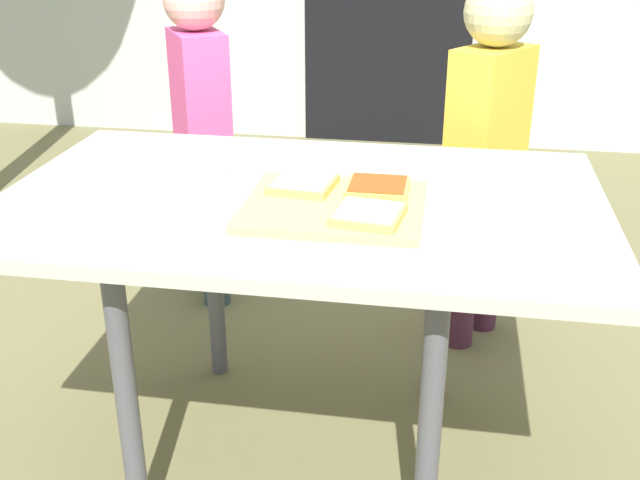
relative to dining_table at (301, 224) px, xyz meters
name	(u,v)px	position (x,y,z in m)	size (l,w,h in m)	color
ground_plane	(304,449)	(0.00, 0.00, -0.61)	(16.00, 16.00, 0.00)	brown
dining_table	(301,224)	(0.00, 0.00, 0.00)	(1.29, 0.82, 0.68)	#AAAB9C
cutting_board	(334,206)	(0.08, -0.08, 0.08)	(0.36, 0.32, 0.02)	tan
pizza_slice_near_right	(368,214)	(0.16, -0.15, 0.09)	(0.15, 0.15, 0.02)	gold
pizza_slice_far_right	(378,188)	(0.16, 0.00, 0.09)	(0.13, 0.13, 0.02)	gold
pizza_slice_far_left	(303,184)	(0.01, -0.01, 0.09)	(0.14, 0.14, 0.02)	gold
plate_white_left	(179,173)	(-0.30, 0.09, 0.07)	(0.23, 0.23, 0.01)	silver
child_left	(201,114)	(-0.47, 0.77, 0.03)	(0.24, 0.28, 1.08)	#324A4A
child_right	(487,141)	(0.41, 0.64, 0.02)	(0.25, 0.28, 1.08)	#492335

